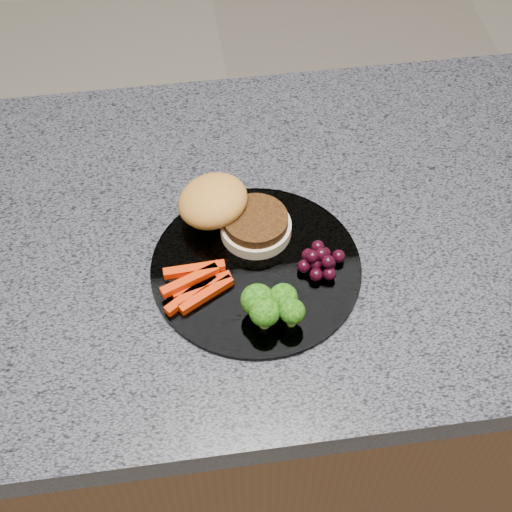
# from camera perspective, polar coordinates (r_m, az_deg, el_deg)

# --- Properties ---
(island_cabinet) EXTENTS (1.20, 0.60, 0.86)m
(island_cabinet) POSITION_cam_1_polar(r_m,az_deg,el_deg) (1.33, 4.11, -10.20)
(island_cabinet) COLOR #50331B
(island_cabinet) RESTS_ON ground
(countertop) EXTENTS (1.20, 0.60, 0.04)m
(countertop) POSITION_cam_1_polar(r_m,az_deg,el_deg) (0.95, 5.65, 2.24)
(countertop) COLOR #50505A
(countertop) RESTS_ON island_cabinet
(plate) EXTENTS (0.26, 0.26, 0.01)m
(plate) POSITION_cam_1_polar(r_m,az_deg,el_deg) (0.88, 0.00, -0.91)
(plate) COLOR white
(plate) RESTS_ON countertop
(burger) EXTENTS (0.17, 0.15, 0.05)m
(burger) POSITION_cam_1_polar(r_m,az_deg,el_deg) (0.90, -2.25, 3.55)
(burger) COLOR beige
(burger) RESTS_ON plate
(carrot_sticks) EXTENTS (0.09, 0.07, 0.02)m
(carrot_sticks) POSITION_cam_1_polar(r_m,az_deg,el_deg) (0.85, -4.82, -2.22)
(carrot_sticks) COLOR red
(carrot_sticks) RESTS_ON plate
(broccoli) EXTENTS (0.07, 0.05, 0.05)m
(broccoli) POSITION_cam_1_polar(r_m,az_deg,el_deg) (0.81, 1.20, -3.92)
(broccoli) COLOR olive
(broccoli) RESTS_ON plate
(grape_bunch) EXTENTS (0.06, 0.05, 0.03)m
(grape_bunch) POSITION_cam_1_polar(r_m,az_deg,el_deg) (0.87, 5.18, -0.37)
(grape_bunch) COLOR black
(grape_bunch) RESTS_ON plate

